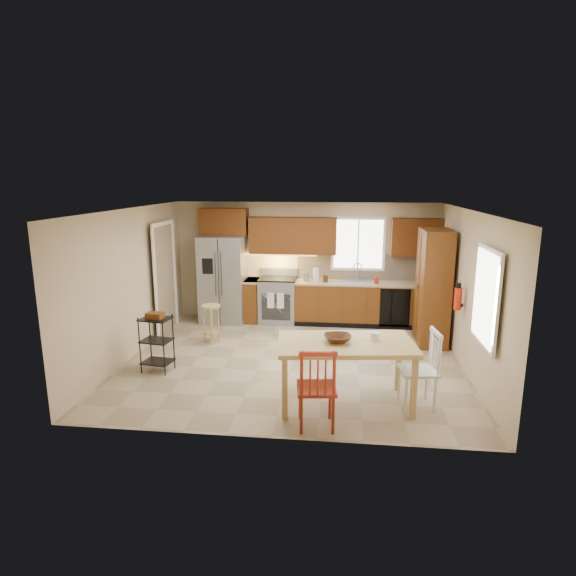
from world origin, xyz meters
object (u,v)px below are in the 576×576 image
Objects in this scene: pantry at (433,287)px; chair_white at (418,369)px; range_stove at (278,301)px; table_bowl at (338,342)px; fire_extinguisher at (458,299)px; refrigerator at (223,279)px; utility_cart at (157,343)px; bar_stool at (211,324)px; chair_red at (316,387)px; dining_table at (345,374)px; soap_bottle at (377,279)px; table_jar at (376,338)px.

pantry is 2.01× the size of chair_white.
range_stove is 2.56× the size of table_bowl.
table_bowl is (-1.89, -1.66, -0.22)m from fire_extinguisher.
refrigerator is 2.87m from utility_cart.
refrigerator is 5.06× the size of fire_extinguisher.
table_bowl is at bearing -47.95° from bar_stool.
fire_extinguisher is (4.33, -1.98, 0.19)m from refrigerator.
chair_red is 1.47× the size of bar_stool.
fire_extinguisher is 2.52m from table_bowl.
bar_stool is (-3.40, 2.19, -0.17)m from chair_white.
dining_table is 4.94× the size of table_bowl.
refrigerator is 4.23m from pantry.
refrigerator is 4.83m from chair_red.
soap_bottle is 0.18× the size of chair_red.
range_stove is 1.79m from bar_stool.
utility_cart is at bearing -118.09° from range_stove.
refrigerator reaches higher than table_jar.
chair_white reaches higher than range_stove.
table_jar is at bearing -131.90° from fire_extinguisher.
pantry is 3.19m from dining_table.
chair_white is 1.12m from table_bowl.
fire_extinguisher reaches higher than chair_white.
range_stove is 0.88× the size of chair_white.
pantry is at bearing -18.29° from range_stove.
chair_white is at bearing -45.61° from refrigerator.
chair_white is at bearing -117.18° from fire_extinguisher.
range_stove is at bearing 103.84° from dining_table.
soap_bottle is 3.42m from bar_stool.
utility_cart is at bearing 143.30° from chair_red.
pantry reaches higher than bar_stool.
table_jar is at bearing -63.38° from range_stove.
fire_extinguisher is 0.20× the size of dining_table.
bar_stool is (-3.08, -1.36, -0.64)m from soap_bottle.
fire_extinguisher is at bearing 41.29° from table_bowl.
fire_extinguisher is 2.08× the size of table_jar.
dining_table is at bearing -46.62° from bar_stool.
chair_white is at bearing -3.99° from dining_table.
table_jar reaches higher than range_stove.
chair_white is at bearing -57.10° from range_stove.
dining_table is 0.46m from table_bowl.
chair_white reaches higher than utility_cart.
fire_extinguisher is at bearing 40.34° from chair_red.
chair_white reaches higher than table_jar.
utility_cart is (-0.48, -1.42, 0.10)m from bar_stool.
refrigerator is 0.87× the size of pantry.
chair_red is at bearing -76.33° from range_stove.
fire_extinguisher is 0.40× the size of utility_cart.
soap_bottle is 3.70m from dining_table.
range_stove is at bearing 70.30° from utility_cart.
fire_extinguisher is at bearing -59.47° from soap_bottle.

